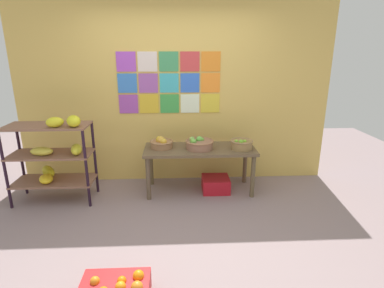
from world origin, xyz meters
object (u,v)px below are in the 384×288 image
fruit_basket_back_right (242,144)px  fruit_basket_back_left (161,143)px  fruit_basket_centre (199,144)px  display_table (200,153)px  banana_shelf_unit (53,154)px  produce_crate_under_table (216,184)px

fruit_basket_back_right → fruit_basket_back_left: size_ratio=0.97×
fruit_basket_centre → fruit_basket_back_right: fruit_basket_centre is taller
display_table → fruit_basket_back_left: fruit_basket_back_left is taller
fruit_basket_back_left → banana_shelf_unit: bearing=-170.1°
fruit_basket_back_right → produce_crate_under_table: (-0.33, 0.04, -0.60)m
banana_shelf_unit → fruit_basket_back_right: size_ratio=3.82×
fruit_basket_back_left → produce_crate_under_table: size_ratio=0.84×
fruit_basket_centre → fruit_basket_back_left: size_ratio=1.21×
fruit_basket_centre → fruit_basket_back_left: 0.52m
display_table → fruit_basket_back_right: 0.59m
display_table → banana_shelf_unit: bearing=-173.7°
fruit_basket_back_left → fruit_basket_back_right: bearing=-5.5°
fruit_basket_centre → produce_crate_under_table: 0.65m
banana_shelf_unit → fruit_basket_back_right: (2.46, 0.14, 0.05)m
produce_crate_under_table → banana_shelf_unit: bearing=-175.2°
banana_shelf_unit → display_table: bearing=6.3°
fruit_basket_back_right → fruit_basket_back_left: bearing=174.5°
fruit_basket_centre → fruit_basket_back_right: 0.57m
display_table → fruit_basket_centre: (-0.01, -0.04, 0.15)m
fruit_basket_centre → fruit_basket_back_right: size_ratio=1.25×
fruit_basket_back_right → banana_shelf_unit: bearing=-176.8°
fruit_basket_back_left → produce_crate_under_table: 0.97m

